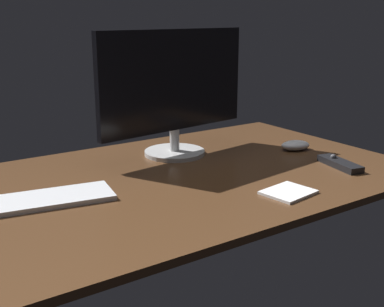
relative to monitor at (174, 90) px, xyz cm
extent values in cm
cube|color=#4C301C|center=(-12.47, -19.31, -22.62)|extent=(140.00, 84.00, 2.00)
cylinder|color=#B7B7B7|center=(0.00, 0.00, -20.93)|extent=(20.02, 20.02, 1.37)
cylinder|color=#B7B7B7|center=(0.00, 0.00, -16.62)|extent=(3.15, 3.15, 7.25)
cube|color=black|center=(0.00, 0.00, 2.98)|extent=(56.32, 9.14, 31.94)
cube|color=silver|center=(-51.99, -17.87, -20.98)|extent=(39.68, 19.16, 1.28)
ellipsoid|color=silver|center=(37.29, -18.49, -19.96)|extent=(11.58, 9.28, 3.32)
cube|color=black|center=(34.31, -40.10, -20.63)|extent=(8.17, 16.96, 1.97)
sphere|color=#3F3F44|center=(35.00, -36.81, -19.33)|extent=(1.81, 1.81, 1.81)
cube|color=white|center=(4.62, -48.04, -21.25)|extent=(13.85, 12.03, 0.73)
camera|label=1|loc=(-83.69, -133.44, 23.25)|focal=46.08mm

